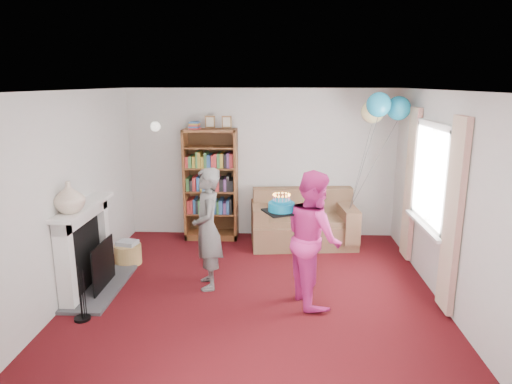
{
  "coord_description": "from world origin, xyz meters",
  "views": [
    {
      "loc": [
        0.26,
        -5.11,
        2.59
      ],
      "look_at": [
        -0.01,
        0.6,
        1.21
      ],
      "focal_mm": 32.0,
      "sensor_mm": 36.0,
      "label": 1
    }
  ],
  "objects_px": {
    "person_magenta": "(313,238)",
    "birthday_cake": "(281,207)",
    "person_striped": "(207,229)",
    "bookcase": "(211,185)",
    "sofa": "(303,224)"
  },
  "relations": [
    {
      "from": "person_magenta",
      "to": "birthday_cake",
      "type": "distance_m",
      "value": 0.53
    },
    {
      "from": "person_striped",
      "to": "bookcase",
      "type": "bearing_deg",
      "value": 172.88
    },
    {
      "from": "person_striped",
      "to": "person_magenta",
      "type": "distance_m",
      "value": 1.36
    },
    {
      "from": "bookcase",
      "to": "person_striped",
      "type": "relative_size",
      "value": 1.32
    },
    {
      "from": "birthday_cake",
      "to": "person_striped",
      "type": "bearing_deg",
      "value": 161.06
    },
    {
      "from": "bookcase",
      "to": "person_magenta",
      "type": "bearing_deg",
      "value": -56.2
    },
    {
      "from": "person_magenta",
      "to": "birthday_cake",
      "type": "height_order",
      "value": "person_magenta"
    },
    {
      "from": "birthday_cake",
      "to": "sofa",
      "type": "bearing_deg",
      "value": 79.45
    },
    {
      "from": "bookcase",
      "to": "sofa",
      "type": "distance_m",
      "value": 1.66
    },
    {
      "from": "sofa",
      "to": "person_magenta",
      "type": "distance_m",
      "value": 2.12
    },
    {
      "from": "person_striped",
      "to": "birthday_cake",
      "type": "distance_m",
      "value": 1.06
    },
    {
      "from": "sofa",
      "to": "person_magenta",
      "type": "relative_size",
      "value": 1.03
    },
    {
      "from": "bookcase",
      "to": "person_magenta",
      "type": "height_order",
      "value": "bookcase"
    },
    {
      "from": "sofa",
      "to": "person_magenta",
      "type": "xyz_separation_m",
      "value": [
        0.0,
        -2.06,
        0.48
      ]
    },
    {
      "from": "bookcase",
      "to": "person_striped",
      "type": "height_order",
      "value": "bookcase"
    }
  ]
}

